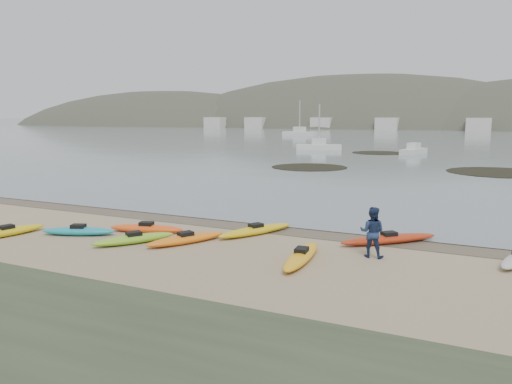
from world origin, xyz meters
The scene contains 8 objects.
ground centered at (0.00, 0.00, 0.00)m, with size 600.00×600.00×0.00m, color tan.
wet_sand centered at (0.00, -0.30, 0.00)m, with size 60.00×60.00×0.00m, color brown.
water centered at (0.00, 300.00, 0.01)m, with size 1200.00×1200.00×0.00m, color slate.
kayaks centered at (-0.82, -3.80, 0.17)m, with size 23.04×8.95×0.34m.
person_east centered at (5.92, -2.99, 0.90)m, with size 0.87×0.68×1.79m, color navy.
kelp_mats centered at (1.54, 31.35, 0.03)m, with size 24.11×27.79×0.04m.
moored_boats centered at (6.13, 85.01, 0.52)m, with size 83.32×76.69×1.14m.
far_town centered at (6.00, 145.00, 2.00)m, with size 199.00×5.00×4.00m.
Camera 1 is at (9.57, -20.08, 4.95)m, focal length 35.00 mm.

